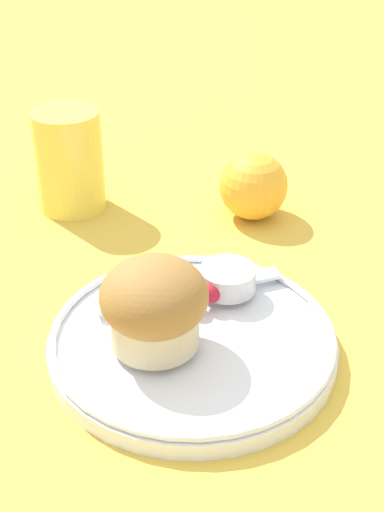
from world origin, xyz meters
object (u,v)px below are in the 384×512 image
muffin (154,304)px  orange_fruit (253,186)px  butter_knife (190,290)px  juice_glass (69,161)px

muffin → orange_fruit: bearing=54.5°
butter_knife → juice_glass: size_ratio=1.51×
juice_glass → orange_fruit: bearing=-20.5°
muffin → juice_glass: bearing=97.2°
butter_knife → juice_glass: bearing=104.3°
butter_knife → juice_glass: 0.23m
orange_fruit → juice_glass: size_ratio=0.66×
orange_fruit → juice_glass: bearing=159.5°
muffin → butter_knife: size_ratio=0.50×
muffin → orange_fruit: size_ratio=1.14×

